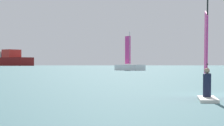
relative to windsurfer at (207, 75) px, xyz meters
name	(u,v)px	position (x,y,z in m)	size (l,w,h in m)	color
windsurfer	(207,75)	(0.00, 0.00, 0.00)	(1.76, 3.36, 4.19)	white
small_sailboat	(129,67)	(27.15, 91.99, -0.12)	(5.22, 10.05, 9.55)	white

